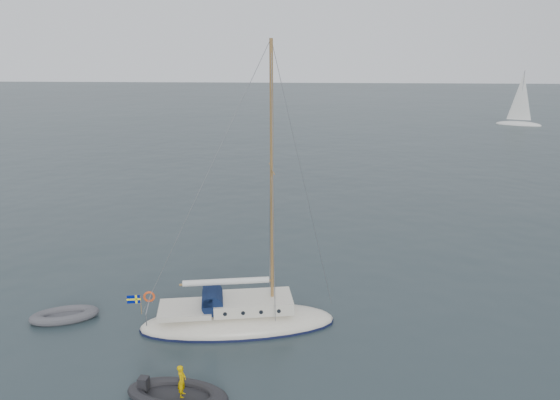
{
  "coord_description": "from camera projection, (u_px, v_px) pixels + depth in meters",
  "views": [
    {
      "loc": [
        1.02,
        -24.6,
        12.47
      ],
      "look_at": [
        -0.34,
        0.0,
        5.29
      ],
      "focal_mm": 35.0,
      "sensor_mm": 36.0,
      "label": 1
    }
  ],
  "objects": [
    {
      "name": "ground",
      "position": [
        287.0,
        302.0,
        27.12
      ],
      "size": [
        300.0,
        300.0,
        0.0
      ],
      "primitive_type": "plane",
      "color": "black",
      "rests_on": "ground"
    },
    {
      "name": "sailboat",
      "position": [
        238.0,
        306.0,
        24.54
      ],
      "size": [
        9.26,
        2.77,
        13.18
      ],
      "rotation": [
        0.0,
        0.0,
        0.17
      ],
      "color": "beige",
      "rests_on": "ground"
    },
    {
      "name": "dinghy",
      "position": [
        64.0,
        315.0,
        25.4
      ],
      "size": [
        3.1,
        1.4,
        0.44
      ],
      "rotation": [
        0.0,
        0.0,
        0.36
      ],
      "color": "#4A494E",
      "rests_on": "ground"
    },
    {
      "name": "rib",
      "position": [
        177.0,
        394.0,
        19.68
      ],
      "size": [
        3.82,
        1.74,
        1.44
      ],
      "rotation": [
        0.0,
        0.0,
        -0.14
      ],
      "color": "black",
      "rests_on": "ground"
    },
    {
      "name": "distant_yacht_b",
      "position": [
        521.0,
        101.0,
        83.5
      ],
      "size": [
        6.62,
        3.53,
        8.77
      ],
      "rotation": [
        0.0,
        0.0,
        -0.38
      ],
      "color": "silver",
      "rests_on": "ground"
    }
  ]
}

